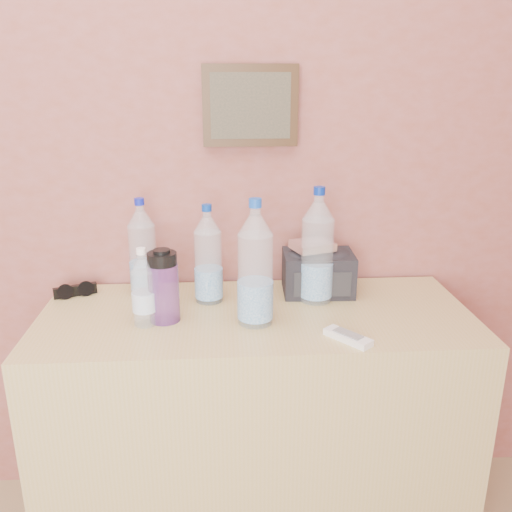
{
  "coord_description": "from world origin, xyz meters",
  "views": [
    {
      "loc": [
        0.39,
        0.22,
        1.48
      ],
      "look_at": [
        0.49,
        1.71,
        0.99
      ],
      "focal_mm": 38.0,
      "sensor_mm": 36.0,
      "label": 1
    }
  ],
  "objects_px": {
    "pet_large_d": "(255,270)",
    "ac_remote": "(348,337)",
    "pet_small": "(144,291)",
    "toiletry_bag": "(318,270)",
    "sunglasses": "(75,291)",
    "foil_packet": "(312,246)",
    "nalgene_bottle": "(163,286)",
    "dresser": "(256,427)",
    "pet_large_b": "(208,259)",
    "pet_large_a": "(143,253)",
    "pet_large_c": "(317,252)"
  },
  "relations": [
    {
      "from": "pet_large_a",
      "to": "pet_large_c",
      "type": "bearing_deg",
      "value": -9.66
    },
    {
      "from": "pet_large_a",
      "to": "pet_large_b",
      "type": "height_order",
      "value": "pet_large_a"
    },
    {
      "from": "pet_large_c",
      "to": "foil_packet",
      "type": "relative_size",
      "value": 3.0
    },
    {
      "from": "pet_large_d",
      "to": "ac_remote",
      "type": "xyz_separation_m",
      "value": [
        0.24,
        -0.13,
        -0.15
      ]
    },
    {
      "from": "pet_large_d",
      "to": "foil_packet",
      "type": "height_order",
      "value": "pet_large_d"
    },
    {
      "from": "nalgene_bottle",
      "to": "foil_packet",
      "type": "relative_size",
      "value": 1.78
    },
    {
      "from": "foil_packet",
      "to": "sunglasses",
      "type": "bearing_deg",
      "value": 177.35
    },
    {
      "from": "pet_large_c",
      "to": "pet_large_b",
      "type": "bearing_deg",
      "value": 176.69
    },
    {
      "from": "ac_remote",
      "to": "foil_packet",
      "type": "distance_m",
      "value": 0.37
    },
    {
      "from": "toiletry_bag",
      "to": "foil_packet",
      "type": "relative_size",
      "value": 1.85
    },
    {
      "from": "ac_remote",
      "to": "pet_large_a",
      "type": "bearing_deg",
      "value": -162.47
    },
    {
      "from": "pet_large_b",
      "to": "sunglasses",
      "type": "xyz_separation_m",
      "value": [
        -0.43,
        0.07,
        -0.12
      ]
    },
    {
      "from": "nalgene_bottle",
      "to": "foil_packet",
      "type": "xyz_separation_m",
      "value": [
        0.46,
        0.17,
        0.06
      ]
    },
    {
      "from": "pet_large_b",
      "to": "pet_large_d",
      "type": "relative_size",
      "value": 0.86
    },
    {
      "from": "ac_remote",
      "to": "toiletry_bag",
      "type": "xyz_separation_m",
      "value": [
        -0.02,
        0.35,
        0.07
      ]
    },
    {
      "from": "dresser",
      "to": "pet_small",
      "type": "distance_m",
      "value": 0.6
    },
    {
      "from": "pet_large_d",
      "to": "foil_packet",
      "type": "distance_m",
      "value": 0.28
    },
    {
      "from": "pet_large_a",
      "to": "pet_large_b",
      "type": "xyz_separation_m",
      "value": [
        0.21,
        -0.07,
        -0.0
      ]
    },
    {
      "from": "pet_small",
      "to": "nalgene_bottle",
      "type": "height_order",
      "value": "pet_small"
    },
    {
      "from": "pet_large_d",
      "to": "toiletry_bag",
      "type": "bearing_deg",
      "value": 44.81
    },
    {
      "from": "sunglasses",
      "to": "pet_small",
      "type": "bearing_deg",
      "value": -63.71
    },
    {
      "from": "ac_remote",
      "to": "pet_small",
      "type": "bearing_deg",
      "value": -144.06
    },
    {
      "from": "pet_large_c",
      "to": "nalgene_bottle",
      "type": "relative_size",
      "value": 1.69
    },
    {
      "from": "pet_large_d",
      "to": "pet_large_b",
      "type": "bearing_deg",
      "value": 128.32
    },
    {
      "from": "pet_large_a",
      "to": "nalgene_bottle",
      "type": "height_order",
      "value": "pet_large_a"
    },
    {
      "from": "pet_large_c",
      "to": "pet_small",
      "type": "bearing_deg",
      "value": -164.69
    },
    {
      "from": "pet_large_a",
      "to": "pet_small",
      "type": "bearing_deg",
      "value": -82.6
    },
    {
      "from": "pet_large_d",
      "to": "ac_remote",
      "type": "height_order",
      "value": "pet_large_d"
    },
    {
      "from": "pet_small",
      "to": "ac_remote",
      "type": "distance_m",
      "value": 0.58
    },
    {
      "from": "dresser",
      "to": "pet_large_a",
      "type": "relative_size",
      "value": 4.08
    },
    {
      "from": "pet_large_c",
      "to": "pet_large_d",
      "type": "height_order",
      "value": "same"
    },
    {
      "from": "toiletry_bag",
      "to": "pet_small",
      "type": "bearing_deg",
      "value": -156.53
    },
    {
      "from": "pet_large_c",
      "to": "foil_packet",
      "type": "height_order",
      "value": "pet_large_c"
    },
    {
      "from": "foil_packet",
      "to": "pet_large_c",
      "type": "bearing_deg",
      "value": -83.38
    },
    {
      "from": "dresser",
      "to": "sunglasses",
      "type": "height_order",
      "value": "sunglasses"
    },
    {
      "from": "nalgene_bottle",
      "to": "foil_packet",
      "type": "height_order",
      "value": "nalgene_bottle"
    },
    {
      "from": "pet_large_d",
      "to": "ac_remote",
      "type": "relative_size",
      "value": 2.66
    },
    {
      "from": "ac_remote",
      "to": "toiletry_bag",
      "type": "height_order",
      "value": "toiletry_bag"
    },
    {
      "from": "pet_small",
      "to": "toiletry_bag",
      "type": "bearing_deg",
      "value": 21.27
    },
    {
      "from": "pet_small",
      "to": "foil_packet",
      "type": "height_order",
      "value": "pet_small"
    },
    {
      "from": "sunglasses",
      "to": "foil_packet",
      "type": "distance_m",
      "value": 0.78
    },
    {
      "from": "pet_large_d",
      "to": "ac_remote",
      "type": "distance_m",
      "value": 0.31
    },
    {
      "from": "dresser",
      "to": "pet_large_d",
      "type": "height_order",
      "value": "pet_large_d"
    },
    {
      "from": "dresser",
      "to": "sunglasses",
      "type": "xyz_separation_m",
      "value": [
        -0.58,
        0.17,
        0.42
      ]
    },
    {
      "from": "dresser",
      "to": "ac_remote",
      "type": "height_order",
      "value": "ac_remote"
    },
    {
      "from": "sunglasses",
      "to": "foil_packet",
      "type": "height_order",
      "value": "foil_packet"
    },
    {
      "from": "dresser",
      "to": "nalgene_bottle",
      "type": "bearing_deg",
      "value": -172.89
    },
    {
      "from": "pet_large_a",
      "to": "toiletry_bag",
      "type": "xyz_separation_m",
      "value": [
        0.57,
        -0.03,
        -0.06
      ]
    },
    {
      "from": "pet_large_c",
      "to": "pet_large_d",
      "type": "xyz_separation_m",
      "value": [
        -0.2,
        -0.15,
        -0.0
      ]
    },
    {
      "from": "pet_small",
      "to": "toiletry_bag",
      "type": "xyz_separation_m",
      "value": [
        0.53,
        0.21,
        -0.02
      ]
    }
  ]
}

